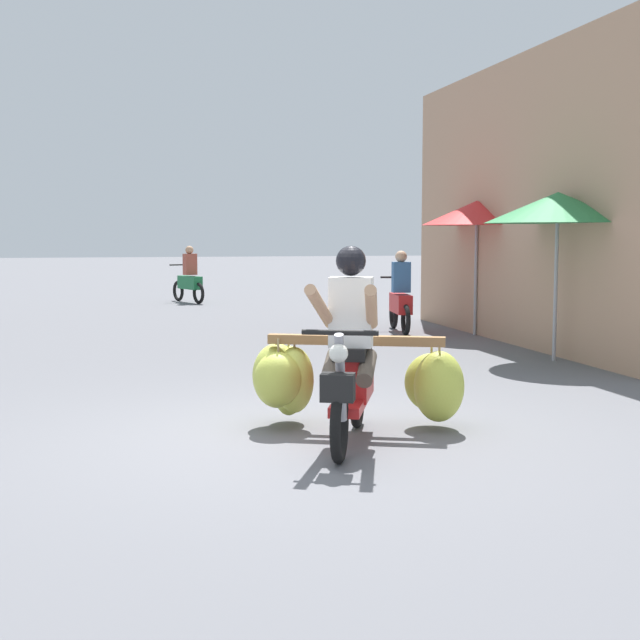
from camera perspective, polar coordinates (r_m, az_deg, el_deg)
name	(u,v)px	position (r m, az deg, el deg)	size (l,w,h in m)	color
ground_plane	(293,439)	(7.14, -1.80, -7.86)	(120.00, 120.00, 0.00)	slate
motorbike_main_loaded	(347,374)	(7.30, 1.81, -3.55)	(1.83, 1.90, 1.58)	black
motorbike_distant_ahead_left	(400,299)	(14.87, 5.32, 1.36)	(0.51, 1.62, 1.40)	black
motorbike_distant_ahead_right	(189,280)	(21.55, -8.60, 2.64)	(0.76, 1.53, 1.40)	black
shopfront_building	(605,203)	(14.43, 18.27, 7.32)	(3.31, 8.10, 4.33)	tan
market_umbrella_near_shop	(477,213)	(14.61, 10.29, 6.94)	(1.82, 1.82, 2.23)	#99999E
market_umbrella_further_along	(558,208)	(11.83, 15.39, 7.13)	(1.92, 1.92, 2.22)	#99999E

